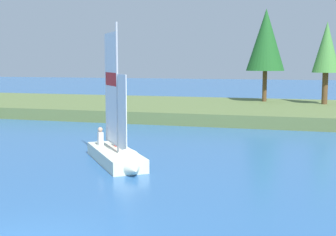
% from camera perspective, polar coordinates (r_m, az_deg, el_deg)
% --- Properties ---
extents(shore_bank, '(80.00, 13.56, 0.79)m').
position_cam_1_polar(shore_bank, '(34.33, 6.95, 1.04)').
color(shore_bank, '#5B703D').
rests_on(shore_bank, ground).
extents(shoreline_tree_left, '(3.03, 3.03, 7.35)m').
position_cam_1_polar(shoreline_tree_left, '(37.48, 12.15, 9.51)').
color(shoreline_tree_left, brown).
rests_on(shoreline_tree_left, shore_bank).
extents(shoreline_tree_midleft, '(2.01, 2.01, 6.14)m').
position_cam_1_polar(shoreline_tree_midleft, '(36.19, 19.24, 8.25)').
color(shoreline_tree_midleft, brown).
rests_on(shoreline_tree_midleft, shore_bank).
extents(sailboat, '(4.00, 4.66, 5.74)m').
position_cam_1_polar(sailboat, '(17.34, -6.06, -4.53)').
color(sailboat, silver).
rests_on(sailboat, ground).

